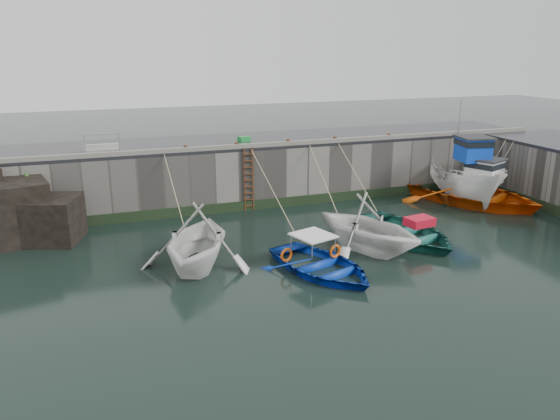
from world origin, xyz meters
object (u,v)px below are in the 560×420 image
object	(u,v)px
ladder	(249,180)
boat_near_blue	(321,272)
boat_near_blacktrim	(366,249)
bollard_c	(288,142)
boat_far_white	(465,180)
boat_near_white	(198,265)
bollard_b	(236,145)
boat_far_orange	(471,193)
bollard_d	(335,139)
fish_crate	(244,139)
bollard_e	(389,136)
boat_near_navy	(405,239)
bollard_a	(186,148)

from	to	relation	value
ladder	boat_near_blue	xyz separation A→B (m)	(0.32, -8.38, -1.59)
boat_near_blacktrim	bollard_c	xyz separation A→B (m)	(-0.77, 7.20, 3.30)
ladder	boat_far_white	xyz separation A→B (m)	(11.42, -1.95, -0.49)
boat_near_white	bollard_b	bearing A→B (deg)	86.05
boat_far_orange	bollard_d	distance (m)	7.80
ladder	fish_crate	distance (m)	2.64
boat_far_white	bollard_d	bearing A→B (deg)	171.82
boat_near_white	boat_near_blue	size ratio (longest dim) A/B	1.05
bollard_b	bollard_e	xyz separation A→B (m)	(8.50, 0.00, 0.00)
bollard_c	bollard_d	xyz separation A→B (m)	(2.60, 0.00, 0.00)
ladder	boat_far_orange	bearing A→B (deg)	-12.19
boat_near_white	boat_near_navy	distance (m)	9.02
boat_near_white	boat_far_white	bearing A→B (deg)	38.77
boat_near_navy	bollard_d	bearing A→B (deg)	84.19
boat_near_navy	bollard_a	bearing A→B (deg)	132.06
boat_near_blue	bollard_c	size ratio (longest dim) A/B	17.26
ladder	boat_far_white	distance (m)	11.60
boat_near_blacktrim	boat_far_white	size ratio (longest dim) A/B	0.70
boat_near_navy	boat_far_orange	distance (m)	7.40
boat_near_navy	bollard_c	bearing A→B (deg)	105.21
boat_near_blacktrim	boat_far_orange	bearing A→B (deg)	2.85
ladder	boat_near_navy	size ratio (longest dim) A/B	0.59
boat_near_white	bollard_b	distance (m)	8.09
fish_crate	bollard_c	distance (m)	2.48
ladder	boat_near_white	world-z (taller)	ladder
bollard_b	boat_near_blacktrim	bearing A→B (deg)	-64.31
boat_near_white	bollard_c	size ratio (longest dim) A/B	18.14
boat_near_blue	boat_near_blacktrim	size ratio (longest dim) A/B	0.97
boat_near_blue	boat_far_orange	world-z (taller)	boat_far_orange
boat_near_navy	boat_far_orange	xyz separation A→B (m)	(6.35, 3.78, 0.50)
bollard_c	boat_far_white	bearing A→B (deg)	-13.90
ladder	bollard_a	size ratio (longest dim) A/B	11.43
bollard_c	bollard_d	bearing A→B (deg)	0.00
boat_far_white	fish_crate	distance (m)	11.96
bollard_d	bollard_e	distance (m)	3.20
ladder	boat_near_navy	bearing A→B (deg)	-50.50
boat_near_blacktrim	boat_far_orange	xyz separation A→B (m)	(8.55, 4.38, 0.50)
bollard_b	bollard_d	size ratio (longest dim) A/B	1.00
boat_near_white	boat_far_white	world-z (taller)	boat_far_white
boat_near_white	boat_near_navy	size ratio (longest dim) A/B	0.93
boat_near_blue	bollard_e	size ratio (longest dim) A/B	17.26
boat_near_blacktrim	boat_far_orange	size ratio (longest dim) A/B	0.56
bollard_c	ladder	bearing A→B (deg)	-171.33
boat_near_blue	bollard_d	distance (m)	10.35
ladder	boat_near_white	distance (m)	7.51
fish_crate	boat_near_blacktrim	bearing A→B (deg)	-91.28
boat_far_white	fish_crate	bearing A→B (deg)	171.30
bollard_a	bollard_e	xyz separation A→B (m)	(11.00, 0.00, 0.00)
boat_far_orange	ladder	bearing A→B (deg)	144.12
boat_far_white	bollard_b	size ratio (longest dim) A/B	25.41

